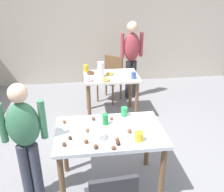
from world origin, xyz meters
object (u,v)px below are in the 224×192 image
chair_far_table (111,76)px  person_girl_near (25,136)px  person_adult_far (132,54)px  mixing_bowl (97,135)px  dining_table_near (110,139)px  pitcher_far (101,69)px  soda_can (105,119)px  dining_table_far (111,83)px

chair_far_table → person_girl_near: size_ratio=0.64×
person_adult_far → mixing_bowl: (-0.85, -2.51, -0.13)m
dining_table_near → pitcher_far: pitcher_far is taller
mixing_bowl → pitcher_far: (0.19, 1.77, 0.09)m
dining_table_near → mixing_bowl: mixing_bowl is taller
dining_table_near → person_girl_near: bearing=-175.6°
person_girl_near → soda_can: 0.85m
dining_table_far → person_girl_near: bearing=-121.7°
dining_table_far → person_adult_far: person_adult_far is taller
chair_far_table → person_girl_near: person_girl_near is taller
dining_table_near → dining_table_far: size_ratio=1.26×
dining_table_near → dining_table_far: same height
pitcher_far → mixing_bowl: bearing=-96.2°
chair_far_table → mixing_bowl: 2.53m
chair_far_table → person_girl_near: bearing=-115.7°
person_girl_near → soda_can: size_ratio=11.13×
dining_table_far → person_girl_near: size_ratio=0.67×
dining_table_far → person_girl_near: 2.07m
person_adult_far → soda_can: bearing=-108.3°
dining_table_near → person_adult_far: person_adult_far is taller
dining_table_far → pitcher_far: size_ratio=3.60×
dining_table_near → chair_far_table: chair_far_table is taller
mixing_bowl → chair_far_table: bearing=79.7°
dining_table_near → chair_far_table: (0.31, 2.36, -0.15)m
dining_table_near → person_girl_near: 0.87m
dining_table_near → dining_table_far: (0.23, 1.69, -0.03)m
dining_table_near → person_adult_far: size_ratio=0.75×
person_girl_near → pitcher_far: person_girl_near is taller
person_girl_near → soda_can: person_girl_near is taller
dining_table_far → soda_can: (-0.26, -1.55, 0.19)m
dining_table_far → mixing_bowl: mixing_bowl is taller
dining_table_near → chair_far_table: bearing=82.5°
soda_can → person_adult_far: bearing=71.7°
soda_can → dining_table_near: bearing=-77.2°
mixing_bowl → soda_can: 0.28m
person_adult_far → pitcher_far: (-0.66, -0.74, -0.04)m
person_girl_near → dining_table_near: bearing=4.4°
dining_table_far → chair_far_table: chair_far_table is taller
chair_far_table → dining_table_far: bearing=-97.1°
dining_table_far → soda_can: size_ratio=7.46×
dining_table_near → mixing_bowl: 0.23m
person_girl_near → mixing_bowl: size_ratio=8.17×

